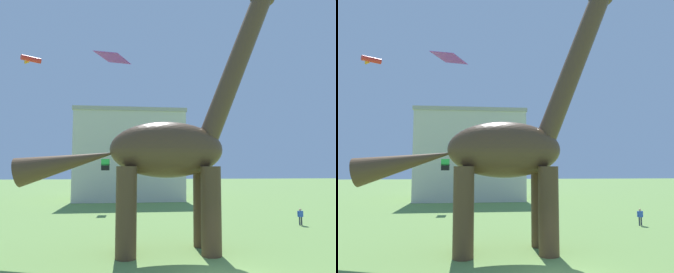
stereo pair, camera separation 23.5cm
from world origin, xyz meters
TOP-DOWN VIEW (x-y plane):
  - dinosaur_sculpture at (-1.66, 4.58)m, footprint 13.71×2.90m
  - person_vendor_side at (9.23, 11.07)m, footprint 0.46×0.20m
  - kite_near_high at (-13.33, 20.22)m, footprint 1.83×1.93m
  - kite_apex at (-5.86, 20.72)m, footprint 0.79×0.79m
  - kite_mid_center at (-4.28, 1.29)m, footprint 1.57×1.76m
  - background_building_block at (-3.37, 34.51)m, footprint 14.50×12.17m

SIDE VIEW (x-z plane):
  - person_vendor_side at x=9.23m, z-range 0.13..1.36m
  - kite_apex at x=-5.86m, z-range 4.03..5.16m
  - dinosaur_sculpture at x=-1.66m, z-range -1.98..12.35m
  - background_building_block at x=-3.37m, z-range 0.01..12.06m
  - kite_mid_center at x=-4.28m, z-range 8.73..8.95m
  - kite_near_high at x=-13.33m, z-range 14.64..15.18m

